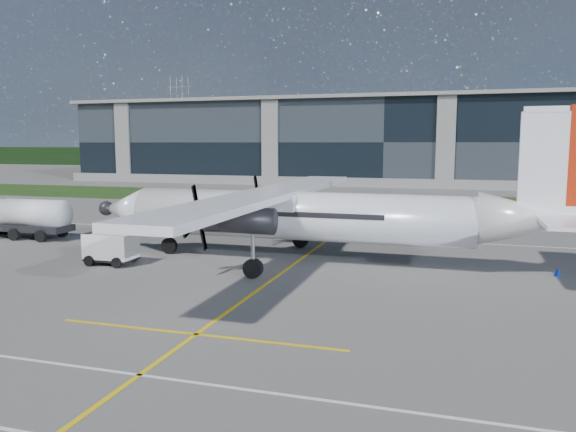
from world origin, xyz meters
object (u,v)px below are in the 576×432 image
object	(u,v)px
baggage_tug	(111,249)
safety_cone_stbdwing	(328,223)
fuel_tanker_truck	(17,218)
turboprop_aircraft	(315,187)
ground_crew_person	(109,238)
safety_cone_tail	(558,272)
safety_cone_fwd	(85,245)
safety_cone_nose_port	(101,252)
pylon_west	(180,121)
safety_cone_nose_stbd	(124,244)

from	to	relation	value
baggage_tug	safety_cone_stbdwing	bearing A→B (deg)	65.12
fuel_tanker_truck	baggage_tug	bearing A→B (deg)	-26.10
fuel_tanker_truck	turboprop_aircraft	bearing A→B (deg)	-5.26
ground_crew_person	safety_cone_tail	bearing A→B (deg)	-53.22
turboprop_aircraft	safety_cone_fwd	bearing A→B (deg)	-179.85
turboprop_aircraft	safety_cone_nose_port	distance (m)	14.71
pylon_west	safety_cone_stbdwing	distance (m)	151.17
turboprop_aircraft	safety_cone_stbdwing	size ratio (longest dim) A/B	62.13
fuel_tanker_truck	safety_cone_stbdwing	size ratio (longest dim) A/B	16.31
ground_crew_person	safety_cone_fwd	bearing A→B (deg)	110.77
fuel_tanker_truck	safety_cone_tail	xyz separation A→B (m)	(38.24, -1.68, -1.28)
baggage_tug	turboprop_aircraft	bearing A→B (deg)	18.79
safety_cone_tail	safety_cone_stbdwing	bearing A→B (deg)	137.95
turboprop_aircraft	fuel_tanker_truck	size ratio (longest dim) A/B	3.81
turboprop_aircraft	safety_cone_stbdwing	bearing A→B (deg)	99.97
pylon_west	safety_cone_nose_stbd	size ratio (longest dim) A/B	60.00
ground_crew_person	safety_cone_stbdwing	distance (m)	19.76
turboprop_aircraft	fuel_tanker_truck	xyz separation A→B (m)	(-24.46, 2.25, -3.13)
pylon_west	fuel_tanker_truck	world-z (taller)	pylon_west
ground_crew_person	safety_cone_fwd	distance (m)	2.48
safety_cone_tail	safety_cone_nose_port	world-z (taller)	same
safety_cone_nose_stbd	safety_cone_nose_port	xyz separation A→B (m)	(0.19, -2.90, 0.00)
fuel_tanker_truck	safety_cone_nose_stbd	bearing A→B (deg)	-7.43
safety_cone_fwd	safety_cone_tail	bearing A→B (deg)	1.16
safety_cone_nose_port	turboprop_aircraft	bearing A→B (deg)	8.22
pylon_west	baggage_tug	bearing A→B (deg)	-63.63
baggage_tug	safety_cone_fwd	xyz separation A→B (m)	(-4.82, 3.94, -0.70)
turboprop_aircraft	safety_cone_nose_port	bearing A→B (deg)	-171.78
safety_cone_fwd	baggage_tug	bearing A→B (deg)	-39.26
baggage_tug	safety_cone_nose_port	bearing A→B (deg)	137.60
safety_cone_nose_stbd	safety_cone_nose_port	bearing A→B (deg)	-86.25
safety_cone_nose_stbd	safety_cone_stbdwing	xyz separation A→B (m)	(11.37, 14.54, 0.00)
pylon_west	safety_cone_fwd	world-z (taller)	pylon_west
pylon_west	fuel_tanker_truck	xyz separation A→B (m)	(59.62, -139.74, -13.47)
safety_cone_fwd	safety_cone_nose_stbd	bearing A→B (deg)	20.91
pylon_west	safety_cone_nose_port	size ratio (longest dim) A/B	60.00
baggage_tug	safety_cone_nose_stbd	xyz separation A→B (m)	(-2.36, 4.88, -0.70)
pylon_west	ground_crew_person	bearing A→B (deg)	-63.90
turboprop_aircraft	safety_cone_nose_stbd	size ratio (longest dim) A/B	62.13
ground_crew_person	safety_cone_stbdwing	xyz separation A→B (m)	(11.51, 16.05, -0.67)
ground_crew_person	safety_cone_nose_port	xyz separation A→B (m)	(0.34, -1.40, -0.67)
safety_cone_stbdwing	safety_cone_tail	distance (m)	22.21
safety_cone_nose_port	safety_cone_stbdwing	bearing A→B (deg)	57.35
ground_crew_person	safety_cone_nose_stbd	world-z (taller)	ground_crew_person
safety_cone_fwd	safety_cone_nose_port	bearing A→B (deg)	-36.47
safety_cone_stbdwing	safety_cone_tail	world-z (taller)	same
ground_crew_person	safety_cone_stbdwing	bearing A→B (deg)	-1.27
safety_cone_stbdwing	safety_cone_fwd	xyz separation A→B (m)	(-13.83, -15.49, 0.00)
safety_cone_tail	safety_cone_nose_stbd	bearing A→B (deg)	179.32
safety_cone_tail	baggage_tug	bearing A→B (deg)	-169.87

